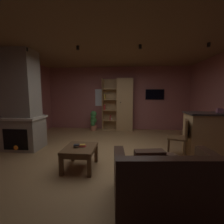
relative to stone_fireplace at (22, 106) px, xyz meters
name	(u,v)px	position (x,y,z in m)	size (l,w,h in m)	color
floor	(110,156)	(2.47, -0.29, -1.22)	(6.04, 5.85, 0.02)	#A37A4C
wall_back	(117,99)	(2.47, 2.67, 0.13)	(6.16, 0.06, 2.68)	#9E5B56
ceiling	(110,42)	(2.47, -0.29, 1.48)	(6.04, 5.85, 0.02)	brown
window_pane_back	(103,98)	(1.83, 2.64, 0.17)	(0.68, 0.01, 0.73)	white
stone_fireplace	(22,106)	(0.00, 0.00, 0.00)	(1.05, 0.75, 2.68)	gray
bookshelf_cabinet	(123,105)	(2.70, 2.40, -0.13)	(1.27, 0.41, 2.17)	tan
kitchen_bar_counter	(216,134)	(5.04, -0.04, -0.67)	(1.42, 0.62, 1.08)	tan
tissue_box	(220,111)	(5.06, -0.06, -0.08)	(0.12, 0.12, 0.11)	#995972
leather_couch	(168,185)	(3.41, -1.87, -0.90)	(1.57, 1.07, 0.84)	#382116
coffee_table	(80,151)	(1.91, -0.95, -0.84)	(0.62, 0.70, 0.45)	brown
table_book_0	(83,146)	(1.96, -0.92, -0.75)	(0.14, 0.10, 0.02)	#B22D2D
table_book_1	(83,145)	(1.95, -0.91, -0.73)	(0.11, 0.08, 0.02)	gold
table_book_2	(77,145)	(1.85, -0.98, -0.71)	(0.11, 0.10, 0.02)	black
dining_chair	(181,135)	(4.17, -0.15, -0.68)	(0.53, 0.53, 0.92)	brown
potted_floor_plant	(93,120)	(1.48, 2.24, -0.77)	(0.28, 0.30, 0.83)	#B77051
wall_mounted_tv	(155,94)	(4.04, 2.61, 0.31)	(0.76, 0.06, 0.43)	black
track_light_spot_0	(26,50)	(0.39, -0.22, 1.40)	(0.07, 0.07, 0.09)	black
track_light_spot_1	(78,48)	(1.69, -0.23, 1.40)	(0.07, 0.07, 0.09)	black
track_light_spot_2	(140,47)	(3.15, -0.17, 1.40)	(0.07, 0.07, 0.09)	black
track_light_spot_3	(209,45)	(4.65, -0.16, 1.40)	(0.07, 0.07, 0.09)	black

